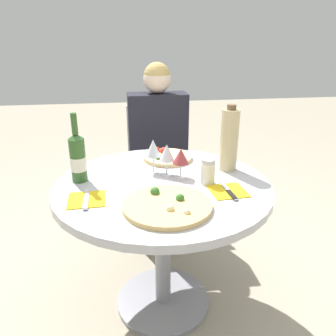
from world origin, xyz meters
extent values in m
plane|color=#9E937F|center=(0.00, 0.00, 0.00)|extent=(12.00, 12.00, 0.00)
cylinder|color=gray|center=(0.00, 0.00, 0.01)|extent=(0.49, 0.49, 0.02)
cylinder|color=gray|center=(0.00, 0.00, 0.35)|extent=(0.08, 0.08, 0.64)
cylinder|color=#B7B7BC|center=(0.00, 0.00, 0.68)|extent=(0.99, 0.99, 0.04)
cylinder|color=silver|center=(0.08, 0.81, 0.01)|extent=(0.37, 0.37, 0.01)
cylinder|color=silver|center=(0.08, 0.81, 0.22)|extent=(0.06, 0.06, 0.43)
cube|color=silver|center=(0.08, 0.81, 0.45)|extent=(0.41, 0.41, 0.03)
cube|color=silver|center=(0.08, 1.00, 0.67)|extent=(0.41, 0.02, 0.41)
cube|color=black|center=(0.08, 0.65, 0.23)|extent=(0.34, 0.31, 0.46)
cube|color=black|center=(0.08, 0.81, 0.72)|extent=(0.40, 0.19, 0.52)
sphere|color=beige|center=(0.08, 0.81, 1.07)|extent=(0.18, 0.18, 0.18)
sphere|color=tan|center=(0.08, 0.81, 1.10)|extent=(0.17, 0.17, 0.17)
cylinder|color=#DBB26B|center=(-0.01, -0.24, 0.71)|extent=(0.35, 0.35, 0.02)
sphere|color=beige|center=(0.05, -0.33, 0.73)|extent=(0.03, 0.03, 0.03)
sphere|color=#336B28|center=(0.04, -0.22, 0.73)|extent=(0.03, 0.03, 0.03)
sphere|color=#336B28|center=(-0.05, -0.15, 0.73)|extent=(0.04, 0.04, 0.04)
sphere|color=beige|center=(-0.01, -0.30, 0.73)|extent=(0.03, 0.03, 0.03)
cylinder|color=#E5C17F|center=(0.07, 0.31, 0.71)|extent=(0.27, 0.27, 0.02)
sphere|color=beige|center=(0.02, 0.28, 0.73)|extent=(0.04, 0.04, 0.04)
sphere|color=beige|center=(0.14, 0.29, 0.73)|extent=(0.03, 0.03, 0.03)
sphere|color=#336B28|center=(0.01, 0.26, 0.73)|extent=(0.03, 0.03, 0.03)
sphere|color=#B22D1E|center=(0.02, 0.39, 0.73)|extent=(0.04, 0.04, 0.04)
sphere|color=#B22D1E|center=(0.00, 0.29, 0.73)|extent=(0.03, 0.03, 0.03)
sphere|color=#B22D1E|center=(0.06, 0.36, 0.73)|extent=(0.04, 0.04, 0.04)
sphere|color=beige|center=(0.06, 0.28, 0.73)|extent=(0.04, 0.04, 0.04)
cylinder|color=#2D5623|center=(-0.38, 0.08, 0.80)|extent=(0.07, 0.07, 0.20)
cone|color=#2D5623|center=(-0.38, 0.08, 0.92)|extent=(0.07, 0.07, 0.02)
cylinder|color=#2D5623|center=(-0.38, 0.08, 0.97)|extent=(0.03, 0.03, 0.09)
cylinder|color=silver|center=(-0.38, 0.08, 0.79)|extent=(0.07, 0.07, 0.06)
cylinder|color=tan|center=(0.35, 0.11, 0.85)|extent=(0.09, 0.09, 0.30)
cylinder|color=brown|center=(0.35, 0.11, 1.02)|extent=(0.04, 0.04, 0.02)
cylinder|color=silver|center=(0.20, -0.04, 0.75)|extent=(0.07, 0.07, 0.10)
cylinder|color=#B2B2B7|center=(0.20, -0.04, 0.81)|extent=(0.06, 0.06, 0.02)
cylinder|color=silver|center=(-0.03, 0.13, 0.70)|extent=(0.06, 0.06, 0.00)
cylinder|color=silver|center=(-0.03, 0.13, 0.75)|extent=(0.01, 0.01, 0.08)
cone|color=silver|center=(-0.03, 0.13, 0.83)|extent=(0.07, 0.07, 0.08)
cylinder|color=silver|center=(0.09, 0.05, 0.70)|extent=(0.06, 0.06, 0.00)
cylinder|color=silver|center=(0.09, 0.05, 0.74)|extent=(0.01, 0.01, 0.07)
cone|color=#9E383D|center=(0.09, 0.05, 0.81)|extent=(0.08, 0.08, 0.07)
cylinder|color=silver|center=(0.03, 0.09, 0.70)|extent=(0.06, 0.06, 0.00)
cylinder|color=silver|center=(0.03, 0.09, 0.74)|extent=(0.01, 0.01, 0.07)
cone|color=silver|center=(0.03, 0.09, 0.82)|extent=(0.07, 0.07, 0.08)
cube|color=gold|center=(-0.33, -0.13, 0.70)|extent=(0.15, 0.15, 0.00)
cube|color=silver|center=(-0.33, -0.13, 0.71)|extent=(0.02, 0.19, 0.00)
cube|color=silver|center=(-0.33, -0.17, 0.71)|extent=(0.02, 0.09, 0.00)
cube|color=gold|center=(0.27, -0.14, 0.70)|extent=(0.16, 0.16, 0.00)
cube|color=silver|center=(0.27, -0.14, 0.71)|extent=(0.03, 0.19, 0.00)
cube|color=black|center=(0.27, -0.18, 0.71)|extent=(0.03, 0.09, 0.00)
camera|label=1|loc=(-0.18, -1.36, 1.32)|focal=35.00mm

